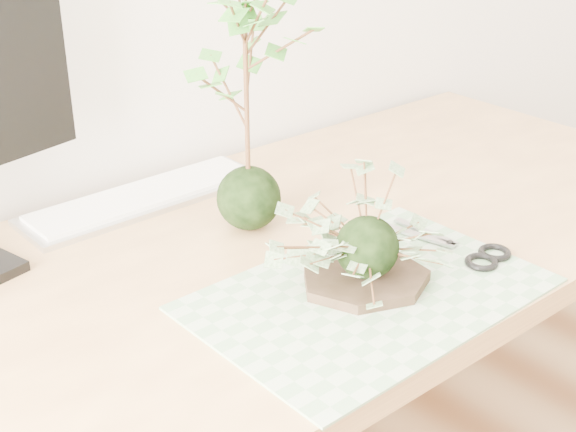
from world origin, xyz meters
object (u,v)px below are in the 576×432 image
object	(u,v)px
desk	(288,290)
ivy_kokedama	(368,220)
maple_kokedama	(245,42)
keyboard	(144,197)

from	to	relation	value
desk	ivy_kokedama	bearing A→B (deg)	-91.97
ivy_kokedama	maple_kokedama	world-z (taller)	maple_kokedama
desk	keyboard	bearing A→B (deg)	109.09
keyboard	desk	bearing A→B (deg)	-71.90
ivy_kokedama	maple_kokedama	bearing A→B (deg)	92.20
ivy_kokedama	desk	bearing A→B (deg)	88.03
desk	maple_kokedama	distance (m)	0.39
maple_kokedama	ivy_kokedama	bearing A→B (deg)	-87.80
desk	maple_kokedama	world-z (taller)	maple_kokedama
maple_kokedama	keyboard	xyz separation A→B (m)	(-0.08, 0.19, -0.29)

